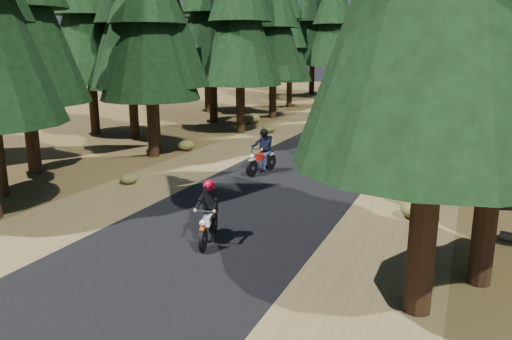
{
  "coord_description": "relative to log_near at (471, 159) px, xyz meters",
  "views": [
    {
      "loc": [
        6.27,
        -13.01,
        4.99
      ],
      "look_at": [
        0.0,
        1.5,
        1.1
      ],
      "focal_mm": 35.0,
      "sensor_mm": 36.0,
      "label": 1
    }
  ],
  "objects": [
    {
      "name": "understory_shrubs",
      "position": [
        -5.31,
        -1.86,
        0.12
      ],
      "size": [
        14.67,
        30.38,
        0.67
      ],
      "color": "#474C1E",
      "rests_on": "ground"
    },
    {
      "name": "road",
      "position": [
        -6.46,
        -5.74,
        -0.15
      ],
      "size": [
        6.0,
        100.0,
        0.01
      ],
      "primitive_type": "cube",
      "color": "black",
      "rests_on": "ground"
    },
    {
      "name": "shoulder_l",
      "position": [
        -11.06,
        -5.74,
        -0.16
      ],
      "size": [
        3.2,
        100.0,
        0.01
      ],
      "primitive_type": "cube",
      "color": "brown",
      "rests_on": "ground"
    },
    {
      "name": "ground",
      "position": [
        -6.46,
        -10.74,
        -0.16
      ],
      "size": [
        120.0,
        120.0,
        0.0
      ],
      "primitive_type": "plane",
      "color": "#473619",
      "rests_on": "ground"
    },
    {
      "name": "shoulder_r",
      "position": [
        -1.86,
        -5.74,
        -0.16
      ],
      "size": [
        3.2,
        100.0,
        0.01
      ],
      "primitive_type": "cube",
      "color": "brown",
      "rests_on": "ground"
    },
    {
      "name": "rider_follow",
      "position": [
        -7.8,
        -5.57,
        0.45
      ],
      "size": [
        1.02,
        2.11,
        1.81
      ],
      "rotation": [
        0.0,
        0.0,
        2.93
      ],
      "color": "#9B120A",
      "rests_on": "road"
    },
    {
      "name": "pine_forest",
      "position": [
        -6.48,
        10.31,
        7.73
      ],
      "size": [
        34.59,
        55.08,
        16.32
      ],
      "color": "black",
      "rests_on": "ground"
    },
    {
      "name": "log_near",
      "position": [
        0.0,
        0.0,
        0.0
      ],
      "size": [
        4.71,
        2.39,
        0.32
      ],
      "primitive_type": "cylinder",
      "rotation": [
        0.0,
        1.57,
        0.43
      ],
      "color": "#4C4233",
      "rests_on": "ground"
    },
    {
      "name": "rider_lead",
      "position": [
        -6.21,
        -12.96,
        0.39
      ],
      "size": [
        1.02,
        1.93,
        1.65
      ],
      "rotation": [
        0.0,
        0.0,
        3.41
      ],
      "color": "white",
      "rests_on": "road"
    }
  ]
}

